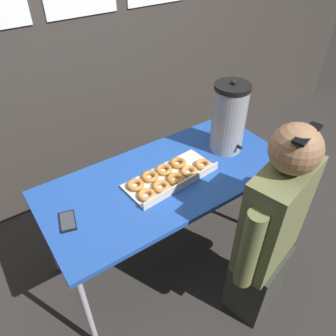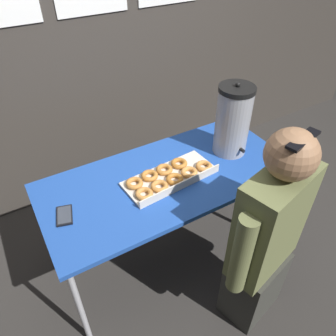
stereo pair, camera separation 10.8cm
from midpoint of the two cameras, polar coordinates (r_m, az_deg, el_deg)
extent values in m
plane|color=#2D2B28|center=(2.44, -1.31, -14.15)|extent=(12.00, 12.00, 0.00)
cube|color=#38332D|center=(2.43, -16.62, 25.29)|extent=(6.00, 0.10, 2.86)
cube|color=#1E479E|center=(1.93, -1.61, -1.74)|extent=(1.49, 0.70, 0.03)
cylinder|color=#ADADB2|center=(1.86, -15.50, -23.41)|extent=(0.03, 0.03, 0.68)
cylinder|color=#ADADB2|center=(2.38, 17.00, -5.75)|extent=(0.03, 0.03, 0.68)
cylinder|color=#ADADB2|center=(2.23, -21.48, -11.05)|extent=(0.03, 0.03, 0.68)
cylinder|color=#ADADB2|center=(2.67, 7.50, 1.62)|extent=(0.03, 0.03, 0.68)
cube|color=beige|center=(1.90, -1.27, -1.60)|extent=(0.56, 0.28, 0.02)
cube|color=beige|center=(1.82, 0.92, -2.77)|extent=(0.54, 0.05, 0.04)
torus|color=#BF7D3B|center=(1.76, -5.51, -4.76)|extent=(0.14, 0.14, 0.03)
torus|color=#BF7D3A|center=(1.81, -2.92, -3.31)|extent=(0.11, 0.11, 0.03)
torus|color=#AD6A28|center=(1.85, -0.27, -1.90)|extent=(0.11, 0.11, 0.03)
torus|color=#C58340|center=(1.90, 2.06, -0.62)|extent=(0.13, 0.13, 0.03)
torus|color=#C17F3D|center=(1.96, 4.52, 0.58)|extent=(0.13, 0.13, 0.03)
torus|color=#BA7835|center=(1.83, -7.36, -2.99)|extent=(0.14, 0.14, 0.03)
torus|color=#B67432|center=(1.87, -4.80, -1.52)|extent=(0.14, 0.14, 0.03)
torus|color=#B87634|center=(1.92, -2.31, -0.34)|extent=(0.10, 0.10, 0.03)
torus|color=#AE6C2A|center=(1.96, 0.18, 0.86)|extent=(0.11, 0.11, 0.03)
cylinder|color=#939399|center=(2.05, 8.99, 8.20)|extent=(0.21, 0.21, 0.41)
cylinder|color=black|center=(1.95, 9.64, 13.77)|extent=(0.22, 0.22, 0.03)
sphere|color=black|center=(1.94, 9.73, 14.48)|extent=(0.03, 0.03, 0.03)
cylinder|color=black|center=(2.06, 10.64, 3.70)|extent=(0.02, 0.05, 0.02)
cube|color=black|center=(1.75, -18.82, -8.80)|extent=(0.11, 0.15, 0.01)
cube|color=#2D333D|center=(1.75, -18.86, -8.68)|extent=(0.10, 0.13, 0.00)
cube|color=#33332D|center=(2.10, 13.68, -18.05)|extent=(0.38, 0.30, 0.45)
cube|color=#60663D|center=(1.69, 16.37, -8.26)|extent=(0.45, 0.28, 0.60)
sphere|color=#8E6647|center=(1.43, 19.33, 3.09)|extent=(0.22, 0.22, 0.22)
cube|color=black|center=(1.38, 21.12, 5.55)|extent=(0.20, 0.09, 0.01)
cylinder|color=#60663D|center=(1.88, 19.63, -4.71)|extent=(0.09, 0.09, 0.48)
cylinder|color=#60663D|center=(1.57, 11.95, -13.99)|extent=(0.09, 0.09, 0.48)
camera|label=1|loc=(0.05, -91.65, -1.35)|focal=35.00mm
camera|label=2|loc=(0.05, 88.35, 1.35)|focal=35.00mm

